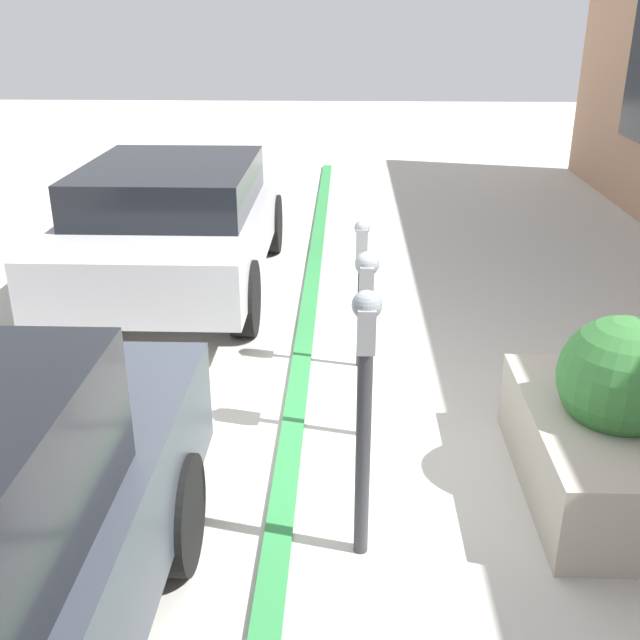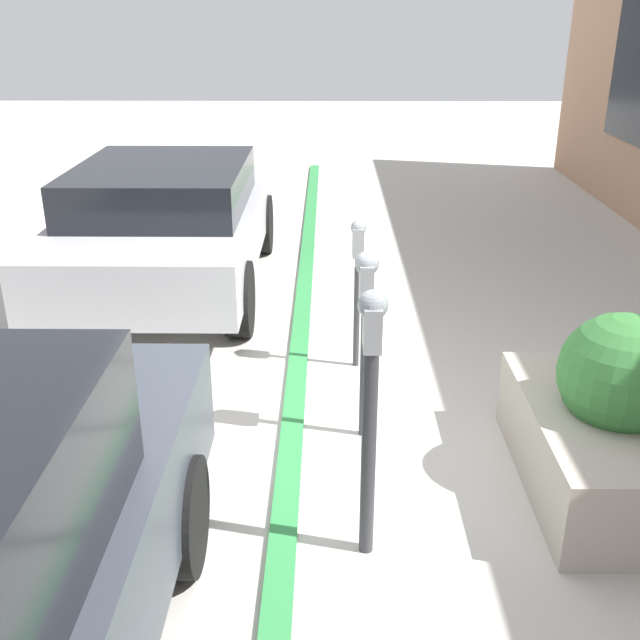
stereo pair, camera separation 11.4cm
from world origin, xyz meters
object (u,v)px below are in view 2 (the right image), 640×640
(planter_box, at_px, (612,425))
(parked_car_middle, at_px, (168,222))
(parking_meter_middle, at_px, (358,263))
(parking_meter_second, at_px, (366,302))
(parking_meter_nearest, at_px, (370,392))

(planter_box, relative_size, parked_car_middle, 0.40)
(parking_meter_middle, bearing_deg, parking_meter_second, -179.36)
(parking_meter_middle, xyz_separation_m, planter_box, (-1.69, -1.51, -0.48))
(parking_meter_middle, distance_m, planter_box, 2.32)
(planter_box, xyz_separation_m, parked_car_middle, (3.54, 3.41, 0.30))
(parking_meter_middle, relative_size, planter_box, 0.77)
(parked_car_middle, bearing_deg, parking_meter_second, -147.23)
(planter_box, bearing_deg, parking_meter_nearest, 112.43)
(parking_meter_nearest, xyz_separation_m, parking_meter_second, (1.22, -0.03, 0.01))
(planter_box, bearing_deg, parked_car_middle, 43.96)
(parking_meter_middle, bearing_deg, parked_car_middle, 45.89)
(parking_meter_nearest, xyz_separation_m, planter_box, (0.63, -1.53, -0.57))
(parking_meter_second, relative_size, parking_meter_middle, 1.07)
(parking_meter_second, xyz_separation_m, planter_box, (-0.59, -1.50, -0.58))
(parking_meter_second, relative_size, parked_car_middle, 0.33)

